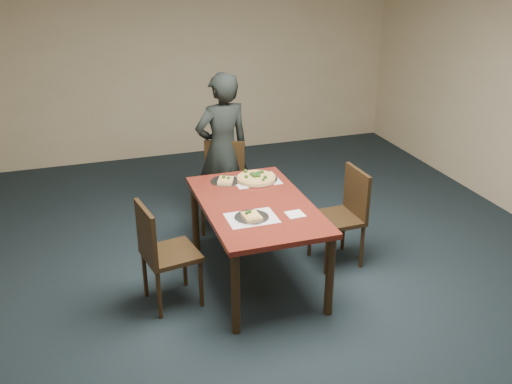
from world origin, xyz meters
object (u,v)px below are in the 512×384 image
object	(u,v)px
chair_far	(223,181)
chair_right	(345,211)
dining_table	(256,212)
diner	(223,150)
pizza_pan	(256,178)
slice_plate_far	(226,181)
chair_left	(161,249)
slice_plate_near	(252,217)

from	to	relation	value
chair_far	chair_right	world-z (taller)	same
dining_table	diner	bearing A→B (deg)	88.15
dining_table	pizza_pan	world-z (taller)	pizza_pan
dining_table	diner	xyz separation A→B (m)	(0.04, 1.22, 0.15)
slice_plate_far	chair_left	bearing A→B (deg)	-137.71
chair_right	slice_plate_near	xyz separation A→B (m)	(-1.01, -0.32, 0.25)
chair_right	pizza_pan	xyz separation A→B (m)	(-0.72, 0.42, 0.26)
slice_plate_near	pizza_pan	bearing A→B (deg)	69.08
slice_plate_near	slice_plate_far	size ratio (longest dim) A/B	1.00
chair_left	slice_plate_far	xyz separation A→B (m)	(0.73, 0.66, 0.25)
slice_plate_near	diner	bearing A→B (deg)	83.66
diner	slice_plate_near	size ratio (longest dim) A/B	5.80
chair_left	chair_far	bearing A→B (deg)	-44.62
chair_far	pizza_pan	size ratio (longest dim) A/B	2.29
chair_far	chair_left	distance (m)	1.51
dining_table	slice_plate_far	size ratio (longest dim) A/B	5.36
chair_right	pizza_pan	distance (m)	0.87
dining_table	diner	world-z (taller)	diner
chair_left	chair_right	world-z (taller)	same
chair_right	pizza_pan	size ratio (longest dim) A/B	2.29
chair_right	dining_table	bearing A→B (deg)	-88.19
chair_right	pizza_pan	world-z (taller)	chair_right
chair_left	diner	xyz separation A→B (m)	(0.89, 1.35, 0.30)
chair_right	diner	world-z (taller)	diner
pizza_pan	diner	bearing A→B (deg)	99.12
chair_right	diner	xyz separation A→B (m)	(-0.84, 1.17, 0.30)
pizza_pan	slice_plate_near	world-z (taller)	pizza_pan
slice_plate_near	slice_plate_far	world-z (taller)	slice_plate_near
chair_left	slice_plate_far	bearing A→B (deg)	-57.67
diner	dining_table	bearing A→B (deg)	78.04
chair_right	slice_plate_far	distance (m)	1.14
diner	slice_plate_far	distance (m)	0.71
chair_far	diner	size ratio (longest dim) A/B	0.56
chair_far	pizza_pan	distance (m)	0.70
chair_far	slice_plate_far	world-z (taller)	chair_far
diner	slice_plate_near	bearing A→B (deg)	73.55
dining_table	chair_far	distance (m)	1.12
diner	slice_plate_far	world-z (taller)	diner
chair_left	chair_right	xyz separation A→B (m)	(1.73, 0.19, 0.00)
dining_table	chair_left	distance (m)	0.87
dining_table	slice_plate_far	distance (m)	0.55
chair_right	slice_plate_far	xyz separation A→B (m)	(-1.00, 0.47, 0.25)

